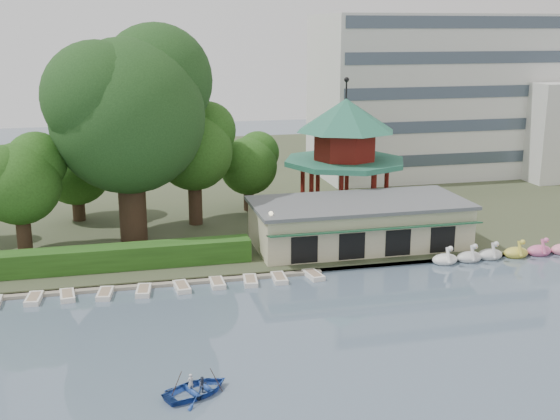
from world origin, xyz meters
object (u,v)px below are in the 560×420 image
object	(u,v)px
rowboat_with_passengers	(197,385)
boathouse	(359,223)
dock	(99,287)
pavilion	(345,145)
big_tree	(129,105)

from	to	relation	value
rowboat_with_passengers	boathouse	bearing A→B (deg)	52.43
dock	pavilion	distance (m)	29.14
pavilion	big_tree	size ratio (longest dim) A/B	0.71
rowboat_with_passengers	pavilion	bearing A→B (deg)	59.46
pavilion	big_tree	bearing A→B (deg)	-169.70
pavilion	big_tree	xyz separation A→B (m)	(-20.82, -3.78, 4.89)
boathouse	dock	bearing A→B (deg)	-167.76
boathouse	rowboat_with_passengers	bearing A→B (deg)	-127.57
boathouse	big_tree	size ratio (longest dim) A/B	0.98
big_tree	pavilion	bearing A→B (deg)	10.30
big_tree	dock	bearing A→B (deg)	-106.11
rowboat_with_passengers	dock	bearing A→B (deg)	106.86
dock	pavilion	xyz separation A→B (m)	(24.00, 14.80, 7.36)
boathouse	pavilion	world-z (taller)	pavilion
pavilion	rowboat_with_passengers	distance (m)	37.68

